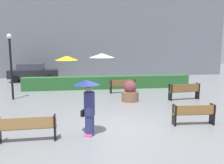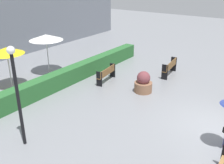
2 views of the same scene
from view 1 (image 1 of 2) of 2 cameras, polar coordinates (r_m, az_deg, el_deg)
name	(u,v)px [view 1 (image 1 of 2)]	position (r m, az deg, el deg)	size (l,w,h in m)	color
ground_plane	(119,127)	(9.41, 1.68, -10.71)	(60.00, 60.00, 0.00)	gray
bench_far_right	(185,90)	(14.47, 16.94, -1.91)	(1.91, 0.55, 0.95)	brown
bench_near_left	(27,127)	(8.38, -19.64, -10.02)	(1.89, 0.40, 0.84)	#9E7242
bench_back_row	(123,85)	(15.97, 2.55, -0.71)	(1.78, 0.57, 0.88)	brown
bench_near_right	(194,113)	(10.04, 18.98, -7.00)	(1.70, 0.48, 0.83)	olive
pedestrian_with_umbrella	(88,101)	(8.29, -5.71, -4.46)	(0.91, 0.91, 1.96)	navy
planter_pot	(130,92)	(13.58, 4.35, -2.48)	(0.96, 0.96, 1.17)	brown
lamp_post	(11,60)	(14.89, -23.05, 4.95)	(0.28, 0.28, 3.80)	black
patio_umbrella_yellow	(67,58)	(19.37, -10.78, 5.63)	(1.87, 1.87, 2.33)	silver
patio_umbrella_white	(102,55)	(19.49, -2.43, 6.35)	(2.08, 2.08, 2.52)	silver
hedge_strip	(108,82)	(17.48, -0.91, -0.10)	(12.18, 0.70, 0.92)	#28602D
building_facade	(92,31)	(24.83, -4.79, 12.12)	(28.00, 1.20, 9.27)	slate
parked_car	(33,72)	(22.36, -18.32, 2.30)	(4.26, 2.10, 1.57)	black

